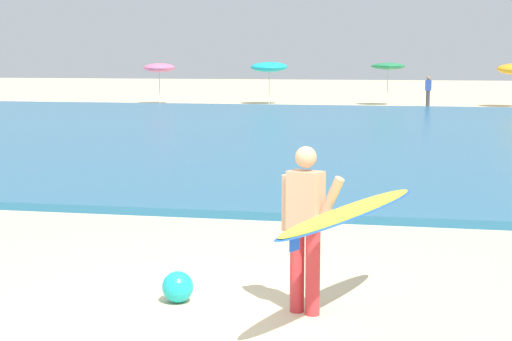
{
  "coord_description": "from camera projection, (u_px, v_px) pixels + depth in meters",
  "views": [
    {
      "loc": [
        2.1,
        -7.42,
        2.63
      ],
      "look_at": [
        0.08,
        2.87,
        1.1
      ],
      "focal_mm": 55.44,
      "sensor_mm": 36.0,
      "label": 1
    }
  ],
  "objects": [
    {
      "name": "beach_umbrella_1",
      "position": [
        269.0,
        67.0,
        42.95
      ],
      "size": [
        2.03,
        2.05,
        2.34
      ],
      "color": "beige",
      "rests_on": "ground"
    },
    {
      "name": "beachgoer_near_row_left",
      "position": [
        428.0,
        91.0,
        40.78
      ],
      "size": [
        0.32,
        0.2,
        1.58
      ],
      "color": "#383842",
      "rests_on": "ground"
    },
    {
      "name": "beach_umbrella_0",
      "position": [
        159.0,
        68.0,
        43.11
      ],
      "size": [
        1.71,
        1.72,
        2.25
      ],
      "color": "beige",
      "rests_on": "ground"
    },
    {
      "name": "beach_ball",
      "position": [
        178.0,
        287.0,
        8.46
      ],
      "size": [
        0.34,
        0.34,
        0.34
      ],
      "primitive_type": "sphere",
      "color": "#19ADB2",
      "rests_on": "ground"
    },
    {
      "name": "ground_plane",
      "position": [
        194.0,
        318.0,
        7.98
      ],
      "size": [
        160.0,
        160.0,
        0.0
      ],
      "primitive_type": "plane",
      "color": "beige"
    },
    {
      "name": "sea",
      "position": [
        346.0,
        133.0,
        26.23
      ],
      "size": [
        120.0,
        28.0,
        0.14
      ],
      "primitive_type": "cube",
      "color": "teal",
      "rests_on": "ground"
    },
    {
      "name": "surfer_with_board",
      "position": [
        328.0,
        217.0,
        7.83
      ],
      "size": [
        1.42,
        2.58,
        1.73
      ],
      "color": "red",
      "rests_on": "ground"
    },
    {
      "name": "beach_umbrella_2",
      "position": [
        388.0,
        66.0,
        42.03
      ],
      "size": [
        1.81,
        1.81,
        2.27
      ],
      "color": "beige",
      "rests_on": "ground"
    }
  ]
}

